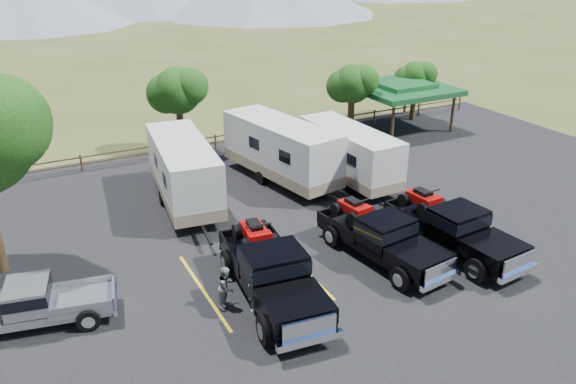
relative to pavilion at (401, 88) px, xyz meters
name	(u,v)px	position (x,y,z in m)	size (l,w,h in m)	color
ground	(401,304)	(-13.00, -17.00, -2.79)	(320.00, 320.00, 0.00)	#404C20
asphalt_lot	(354,265)	(-13.00, -14.00, -2.77)	(44.00, 34.00, 0.04)	black
stall_lines	(341,253)	(-13.00, -13.00, -2.74)	(12.12, 5.50, 0.01)	yellow
tree_ne_a	(352,84)	(-4.03, 0.01, 0.69)	(3.11, 2.92, 4.76)	black
tree_ne_b	(415,77)	(1.98, 1.01, 0.34)	(2.77, 2.59, 4.27)	black
tree_north	(177,91)	(-15.03, 2.02, 1.05)	(3.46, 3.24, 5.25)	black
rail_fence	(245,136)	(-11.00, 1.50, -2.18)	(36.12, 0.12, 1.00)	#4F3C22
pavilion	(401,88)	(0.00, 0.00, 0.00)	(6.20, 6.20, 3.22)	#4F3C22
rig_left	(271,271)	(-16.93, -14.52, -1.64)	(2.99, 7.05, 2.29)	black
rig_center	(381,236)	(-11.82, -14.04, -1.74)	(2.82, 6.48, 2.10)	black
rig_right	(452,227)	(-8.82, -14.84, -1.69)	(2.72, 6.70, 2.19)	black
trailer_left	(184,172)	(-17.16, -5.31, -1.09)	(3.20, 9.16, 3.16)	silver
trailer_center	(281,151)	(-11.67, -4.91, -1.05)	(3.74, 9.40, 3.25)	silver
trailer_right	(349,154)	(-8.51, -6.63, -1.21)	(2.45, 8.45, 2.93)	silver
pickup_silver	(34,303)	(-24.60, -12.32, -1.92)	(5.56, 2.71, 1.60)	gray
person_a	(256,290)	(-17.77, -15.02, -1.88)	(0.63, 0.41, 1.73)	white
person_b	(227,287)	(-18.56, -14.30, -1.96)	(0.76, 0.60, 1.57)	gray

